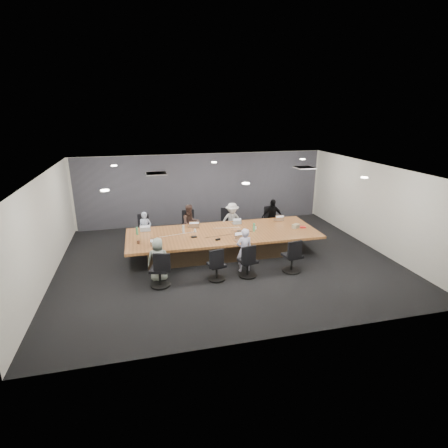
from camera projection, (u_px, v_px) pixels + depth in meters
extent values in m
cube|color=black|center=(227.00, 260.00, 10.82)|extent=(10.00, 8.00, 0.00)
cube|color=white|center=(227.00, 170.00, 9.94)|extent=(10.00, 8.00, 0.00)
cube|color=beige|center=(203.00, 189.00, 14.07)|extent=(10.00, 0.00, 2.80)
cube|color=beige|center=(278.00, 276.00, 6.69)|extent=(10.00, 0.00, 2.80)
cube|color=beige|center=(45.00, 230.00, 9.26)|extent=(0.00, 8.00, 2.80)
cube|color=beige|center=(374.00, 206.00, 11.50)|extent=(0.00, 8.00, 2.80)
cube|color=#4C4B56|center=(203.00, 189.00, 14.00)|extent=(9.80, 0.04, 2.80)
cube|color=#413121|center=(223.00, 244.00, 11.18)|extent=(4.80, 1.40, 0.66)
cube|color=#995D30|center=(223.00, 234.00, 11.06)|extent=(6.00, 2.20, 0.08)
imported|color=#A0ACCB|center=(145.00, 229.00, 11.80)|extent=(0.49, 0.38, 1.18)
cube|color=#B2B2B7|center=(145.00, 230.00, 11.25)|extent=(0.32, 0.22, 0.02)
imported|color=#392823|center=(190.00, 223.00, 12.12)|extent=(0.75, 0.65, 1.35)
cube|color=#8C6647|center=(193.00, 226.00, 11.59)|extent=(0.37, 0.29, 0.02)
imported|color=#B3B3B3|center=(232.00, 221.00, 12.47)|extent=(0.85, 0.49, 1.31)
cube|color=#B2B2B7|center=(236.00, 223.00, 11.93)|extent=(0.30, 0.21, 0.02)
imported|color=black|center=(272.00, 217.00, 12.80)|extent=(0.79, 0.33, 1.36)
cube|color=#8C6647|center=(278.00, 220.00, 12.27)|extent=(0.32, 0.23, 0.02)
imported|color=gray|center=(158.00, 260.00, 9.37)|extent=(0.65, 0.47, 1.22)
cube|color=#8C6647|center=(157.00, 247.00, 9.83)|extent=(0.33, 0.26, 0.02)
imported|color=silver|center=(244.00, 250.00, 9.90)|extent=(0.49, 0.34, 1.30)
cube|color=#8C6647|center=(239.00, 240.00, 10.37)|extent=(0.34, 0.27, 0.02)
cylinder|color=#489A66|center=(137.00, 231.00, 10.82)|extent=(0.09, 0.09, 0.24)
cylinder|color=#489A66|center=(254.00, 227.00, 11.11)|extent=(0.08, 0.08, 0.27)
cylinder|color=silver|center=(183.00, 229.00, 10.99)|extent=(0.08, 0.08, 0.24)
cylinder|color=white|center=(195.00, 230.00, 11.08)|extent=(0.09, 0.09, 0.09)
cylinder|color=white|center=(255.00, 228.00, 11.32)|extent=(0.09, 0.09, 0.09)
cylinder|color=brown|center=(138.00, 242.00, 10.11)|extent=(0.09, 0.09, 0.10)
cube|color=black|center=(194.00, 237.00, 10.61)|extent=(0.18, 0.14, 0.03)
cube|color=black|center=(239.00, 231.00, 11.12)|extent=(0.14, 0.10, 0.03)
cube|color=black|center=(218.00, 239.00, 10.37)|extent=(0.16, 0.08, 0.06)
cube|color=tan|center=(296.00, 226.00, 11.44)|extent=(0.28, 0.24, 0.13)
cube|color=red|center=(303.00, 227.00, 11.47)|extent=(0.22, 0.18, 0.04)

